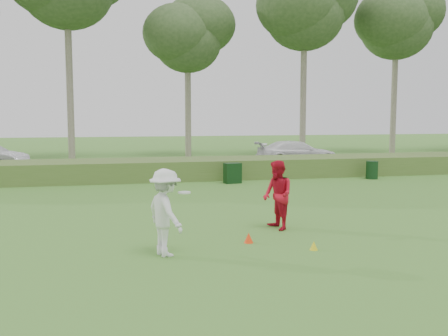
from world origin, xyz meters
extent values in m
plane|color=#397527|center=(0.00, 0.00, 0.00)|extent=(120.00, 120.00, 0.00)
cube|color=#466729|center=(0.00, 12.00, 0.45)|extent=(80.00, 3.00, 0.90)
cube|color=#2D2D2D|center=(0.00, 17.00, 0.03)|extent=(80.00, 6.00, 0.06)
cylinder|color=gray|center=(-6.00, 23.00, 7.75)|extent=(0.44, 0.44, 15.50)
cylinder|color=gray|center=(2.00, 24.50, 5.75)|extent=(0.44, 0.44, 11.50)
ellipsoid|color=#344E27|center=(2.00, 24.50, 8.62)|extent=(6.24, 6.24, 5.28)
cylinder|color=gray|center=(10.00, 22.50, 7.00)|extent=(0.44, 0.44, 14.00)
ellipsoid|color=#344E27|center=(10.00, 22.50, 10.50)|extent=(7.28, 7.28, 6.16)
cylinder|color=gray|center=(18.00, 23.80, 6.75)|extent=(0.44, 0.44, 13.50)
ellipsoid|color=#344E27|center=(18.00, 23.80, 10.12)|extent=(7.02, 7.02, 5.94)
imported|color=white|center=(-2.38, -0.93, 0.92)|extent=(1.07, 1.36, 1.84)
cylinder|color=white|center=(-1.98, -0.93, 1.33)|extent=(0.27, 0.27, 0.03)
imported|color=red|center=(0.71, 0.87, 0.90)|extent=(0.81, 0.97, 1.80)
cone|color=#FF3B0D|center=(-0.39, -0.31, 0.12)|extent=(0.22, 0.22, 0.24)
cone|color=yellow|center=(0.84, -1.23, 0.10)|extent=(0.18, 0.18, 0.20)
cube|color=black|center=(1.69, 9.76, 0.44)|extent=(0.77, 0.56, 0.89)
cylinder|color=black|center=(8.41, 9.79, 0.41)|extent=(0.72, 0.72, 0.83)
imported|color=white|center=(7.22, 16.31, 0.76)|extent=(4.88, 2.09, 1.40)
camera|label=1|loc=(-3.46, -11.26, 2.95)|focal=40.00mm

